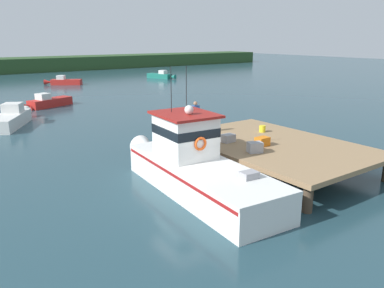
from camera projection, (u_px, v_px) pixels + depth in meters
ground_plane at (188, 190)px, 15.60m from camera, size 200.00×200.00×0.00m
dock at (273, 145)px, 18.01m from camera, size 6.00×9.00×1.20m
main_fishing_boat at (193, 165)px, 15.45m from camera, size 3.13×9.91×4.80m
crate_single_far at (262, 141)px, 17.42m from camera, size 0.61×0.45×0.39m
crate_stack_near_edge at (228, 138)px, 18.06m from camera, size 0.61×0.46×0.37m
crate_stack_mid_dock at (255, 147)px, 16.41m from camera, size 0.72×0.62×0.45m
bait_bucket at (262, 129)px, 19.96m from camera, size 0.32×0.32×0.34m
deckhand_by_the_boat at (195, 117)px, 19.53m from camera, size 0.36×0.22×1.63m
moored_boat_off_the_point at (161, 76)px, 57.50m from camera, size 2.68×4.75×1.21m
moored_boat_mid_harbor at (47, 102)px, 33.91m from camera, size 4.88×2.68×1.24m
moored_boat_far_left at (12, 118)px, 26.77m from camera, size 3.96×5.70×1.50m
moored_boat_outer_mooring at (64, 82)px, 49.85m from camera, size 4.38×3.45×1.19m
mooring_buoy_channel_marker at (174, 127)px, 25.87m from camera, size 0.33×0.33×0.33m
mooring_buoy_inshore at (5, 118)px, 28.13m from camera, size 0.48×0.48×0.48m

